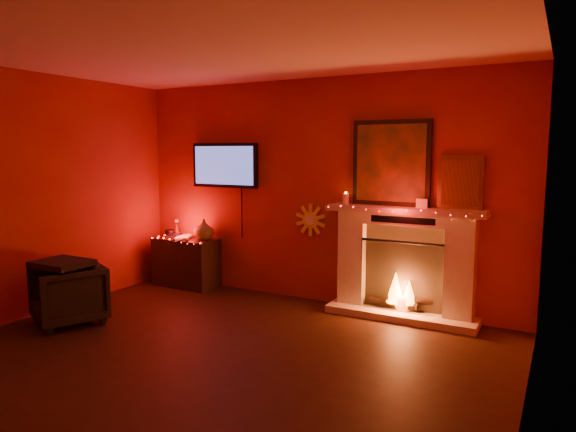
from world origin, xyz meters
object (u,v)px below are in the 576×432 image
object	(u,v)px
sunburst_clock	(310,220)
fireplace	(404,253)
armchair	(68,294)
console_table	(187,259)
tv	(225,166)

from	to	relation	value
sunburst_clock	fireplace	bearing A→B (deg)	-4.37
sunburst_clock	armchair	size ratio (longest dim) A/B	0.57
fireplace	sunburst_clock	world-z (taller)	fireplace
fireplace	console_table	bearing A→B (deg)	-177.55
fireplace	sunburst_clock	bearing A→B (deg)	175.63
tv	console_table	bearing A→B (deg)	-159.63
console_table	fireplace	bearing A→B (deg)	2.45
fireplace	console_table	xyz separation A→B (m)	(-2.95, -0.13, -0.35)
tv	sunburst_clock	bearing A→B (deg)	1.24
tv	console_table	size ratio (longest dim) A/B	1.32
fireplace	armchair	bearing A→B (deg)	-147.72
fireplace	sunburst_clock	distance (m)	1.23
fireplace	armchair	size ratio (longest dim) A/B	3.12
armchair	tv	bearing A→B (deg)	97.32
sunburst_clock	console_table	bearing A→B (deg)	-172.97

